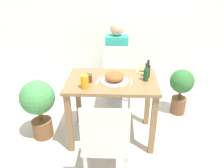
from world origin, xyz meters
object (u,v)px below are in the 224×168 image
object	(u,v)px
drink_cup	(89,78)
condiment_bottle	(146,74)
chair_far	(117,75)
potted_plant_right	(181,87)
person_figure	(117,60)
food_plate	(115,77)
juice_glass	(85,82)
side_plate	(143,70)
sauce_bottle	(148,70)
chair_near	(106,139)
potted_plant_left	(38,103)

from	to	relation	value
drink_cup	condiment_bottle	world-z (taller)	condiment_bottle
chair_far	potted_plant_right	world-z (taller)	chair_far
chair_far	drink_cup	distance (m)	0.86
chair_far	person_figure	distance (m)	0.40
food_plate	person_figure	bearing A→B (deg)	89.84
food_plate	condiment_bottle	xyz separation A→B (m)	(0.33, 0.03, 0.03)
potted_plant_right	drink_cup	bearing A→B (deg)	-152.95
chair_far	person_figure	bearing A→B (deg)	91.31
chair_far	juice_glass	distance (m)	1.00
food_plate	person_figure	size ratio (longest dim) A/B	0.25
drink_cup	person_figure	xyz separation A→B (m)	(0.28, 1.15, -0.23)
food_plate	potted_plant_right	xyz separation A→B (m)	(0.90, 0.58, -0.40)
chair_far	food_plate	world-z (taller)	chair_far
food_plate	side_plate	world-z (taller)	food_plate
drink_cup	side_plate	bearing A→B (deg)	25.79
side_plate	sauce_bottle	size ratio (longest dim) A/B	0.69
chair_near	condiment_bottle	size ratio (longest dim) A/B	4.35
food_plate	juice_glass	bearing A→B (deg)	-150.93
chair_far	side_plate	xyz separation A→B (m)	(0.31, -0.47, 0.29)
drink_cup	person_figure	world-z (taller)	person_figure
food_plate	potted_plant_right	world-z (taller)	food_plate
food_plate	sauce_bottle	xyz separation A→B (m)	(0.36, 0.13, 0.03)
condiment_bottle	juice_glass	bearing A→B (deg)	-162.52
condiment_bottle	potted_plant_right	world-z (taller)	condiment_bottle
chair_near	chair_far	distance (m)	1.35
chair_near	condiment_bottle	bearing A→B (deg)	-120.98
condiment_bottle	chair_near	bearing A→B (deg)	-120.98
chair_near	juice_glass	xyz separation A→B (m)	(-0.24, 0.45, 0.34)
food_plate	person_figure	xyz separation A→B (m)	(0.00, 1.13, -0.23)
chair_far	sauce_bottle	distance (m)	0.78
potted_plant_left	person_figure	size ratio (longest dim) A/B	0.63
side_plate	drink_cup	distance (m)	0.66
chair_near	condiment_bottle	distance (m)	0.83
drink_cup	sauce_bottle	bearing A→B (deg)	13.18
person_figure	sauce_bottle	bearing A→B (deg)	-70.25
sauce_bottle	potted_plant_left	size ratio (longest dim) A/B	0.27
juice_glass	potted_plant_left	distance (m)	0.70
chair_far	food_plate	size ratio (longest dim) A/B	2.97
side_plate	potted_plant_right	xyz separation A→B (m)	(0.58, 0.31, -0.38)
person_figure	potted_plant_left	bearing A→B (deg)	-127.87
potted_plant_left	potted_plant_right	world-z (taller)	potted_plant_left
chair_far	side_plate	size ratio (longest dim) A/B	6.29
condiment_bottle	potted_plant_right	distance (m)	0.89
potted_plant_right	food_plate	bearing A→B (deg)	-147.26
chair_near	condiment_bottle	world-z (taller)	condiment_bottle
drink_cup	person_figure	distance (m)	1.20
chair_near	person_figure	distance (m)	1.75
juice_glass	condiment_bottle	size ratio (longest dim) A/B	0.67
side_plate	drink_cup	size ratio (longest dim) A/B	1.69
person_figure	potted_plant_right	bearing A→B (deg)	-31.63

